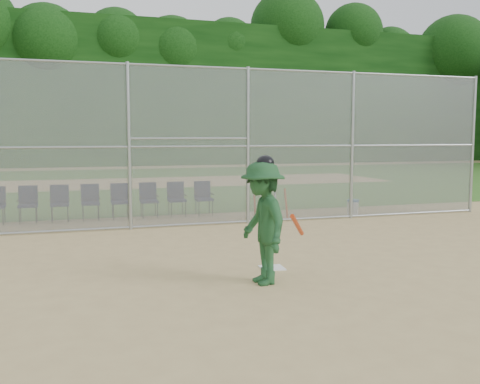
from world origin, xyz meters
name	(u,v)px	position (x,y,z in m)	size (l,w,h in m)	color
ground	(285,273)	(0.00, 0.00, 0.00)	(100.00, 100.00, 0.00)	tan
grass_strip	(144,183)	(0.00, 18.00, 0.01)	(100.00, 100.00, 0.00)	#2F5F1C
dirt_patch_far	(144,183)	(0.00, 18.00, 0.01)	(24.00, 24.00, 0.00)	tan
backstop_fence	(210,144)	(0.00, 5.00, 2.07)	(16.09, 0.09, 4.00)	gray
treeline	(137,72)	(0.00, 20.00, 5.50)	(81.00, 60.00, 11.00)	black
home_plate	(272,268)	(-0.10, 0.36, 0.01)	(0.40, 0.40, 0.02)	white
batter_at_plate	(263,222)	(-0.57, -0.46, 0.95)	(1.04, 1.37, 1.97)	#1D4A26
water_cooler	(353,207)	(4.38, 5.56, 0.22)	(0.34, 0.34, 0.43)	white
spare_bats	(271,205)	(1.75, 5.31, 0.42)	(0.96, 0.29, 0.85)	#D84C14
chair_1	(28,205)	(-4.45, 6.77, 0.48)	(0.54, 0.52, 0.96)	#0E1235
chair_2	(60,204)	(-3.66, 6.77, 0.48)	(0.54, 0.52, 0.96)	#0E1235
chair_3	(90,202)	(-2.88, 6.77, 0.48)	(0.54, 0.52, 0.96)	#0E1235
chair_4	(120,201)	(-2.09, 6.77, 0.48)	(0.54, 0.52, 0.96)	#0E1235
chair_5	(149,200)	(-1.30, 6.77, 0.48)	(0.54, 0.52, 0.96)	#0E1235
chair_6	(177,199)	(-0.52, 6.77, 0.48)	(0.54, 0.52, 0.96)	#0E1235
chair_7	(204,198)	(0.27, 6.77, 0.48)	(0.54, 0.52, 0.96)	#0E1235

